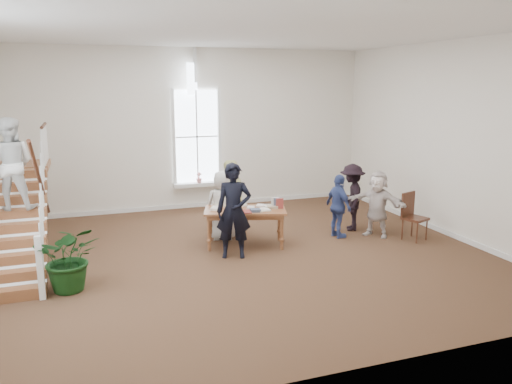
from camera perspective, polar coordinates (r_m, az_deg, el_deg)
name	(u,v)px	position (r m, az deg, el deg)	size (l,w,h in m)	color
ground	(245,255)	(10.52, -1.22, -7.27)	(10.00, 10.00, 0.00)	#422F1A
room_shell	(199,194)	(14.50, -6.57, -0.22)	(10.49, 10.00, 10.00)	silver
staircase	(14,187)	(10.45, -25.95, 0.55)	(1.10, 4.10, 2.92)	brown
library_table	(245,213)	(10.96, -1.26, -2.37)	(1.95, 1.36, 0.89)	brown
police_officer	(234,211)	(10.17, -2.55, -2.17)	(0.72, 0.47, 1.97)	black
elderly_woman	(222,205)	(11.41, -3.85, -1.52)	(0.78, 0.51, 1.61)	#BBB6AD
person_yellow	(229,197)	(11.94, -3.10, -0.52)	(0.85, 0.67, 1.76)	#D4CE85
woman_cluster_a	(339,206)	(11.69, 9.42, -1.62)	(0.87, 0.36, 1.49)	#374784
woman_cluster_b	(352,197)	(12.35, 10.89, -0.59)	(1.05, 0.61, 1.63)	black
woman_cluster_c	(377,204)	(11.97, 13.67, -1.31)	(1.44, 0.46, 1.56)	silver
floor_plant	(70,257)	(9.22, -20.50, -7.03)	(1.07, 0.93, 1.19)	#103311
side_chair	(412,213)	(11.98, 17.39, -2.32)	(0.61, 0.61, 1.09)	#381E0F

